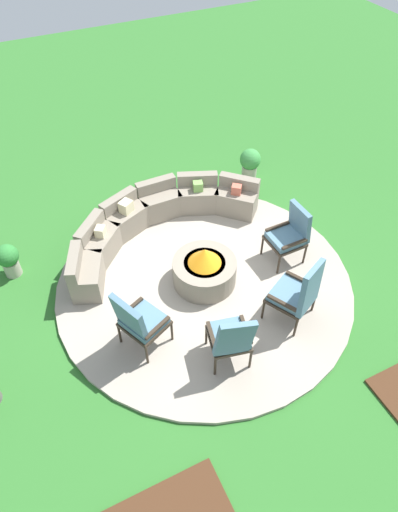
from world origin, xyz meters
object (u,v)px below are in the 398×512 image
object	(u,v)px
lounge_chair_back_right	(291,233)
potted_plant_1	(8,259)
lounge_chair_front_left	(139,321)
lounge_chair_back_left	(299,293)
curved_stone_bench	(154,220)
potted_plant_0	(250,163)
lounge_chair_front_right	(231,338)
fire_pit	(204,269)

from	to	relation	value
lounge_chair_back_right	potted_plant_1	world-z (taller)	lounge_chair_back_right
lounge_chair_back_right	potted_plant_1	distance (m)	4.58
lounge_chair_front_left	lounge_chair_back_left	size ratio (longest dim) A/B	0.97
curved_stone_bench	potted_plant_0	distance (m)	2.46
lounge_chair_back_right	potted_plant_0	size ratio (longest dim) A/B	1.46
lounge_chair_back_left	potted_plant_0	size ratio (longest dim) A/B	1.65
curved_stone_bench	lounge_chair_front_left	world-z (taller)	lounge_chair_front_left
lounge_chair_front_left	lounge_chair_front_right	distance (m)	1.26
curved_stone_bench	potted_plant_1	distance (m)	2.47
curved_stone_bench	lounge_chair_front_left	xyz separation A→B (m)	(-1.05, -2.13, 0.28)
curved_stone_bench	lounge_chair_front_right	xyz separation A→B (m)	(-0.05, -2.89, 0.26)
curved_stone_bench	lounge_chair_back_right	xyz separation A→B (m)	(1.79, -1.55, 0.26)
lounge_chair_back_left	lounge_chair_back_right	xyz separation A→B (m)	(0.62, 1.12, -0.03)
potted_plant_0	lounge_chair_back_left	bearing A→B (deg)	-109.41
curved_stone_bench	potted_plant_0	world-z (taller)	curved_stone_bench
potted_plant_1	lounge_chair_front_right	bearing A→B (deg)	-51.43
lounge_chair_front_right	fire_pit	bearing A→B (deg)	89.74
lounge_chair_front_right	potted_plant_1	world-z (taller)	lounge_chair_front_right
lounge_chair_front_left	potted_plant_0	xyz separation A→B (m)	(3.40, 2.83, -0.23)
lounge_chair_front_right	lounge_chair_back_right	distance (m)	2.28
lounge_chair_front_left	potted_plant_0	size ratio (longest dim) A/B	1.61
lounge_chair_front_left	lounge_chair_back_right	xyz separation A→B (m)	(2.83, 0.59, -0.03)
curved_stone_bench	lounge_chair_front_left	distance (m)	2.39
lounge_chair_front_left	potted_plant_1	distance (m)	2.69
lounge_chair_back_right	potted_plant_1	bearing A→B (deg)	67.20
lounge_chair_back_right	lounge_chair_front_left	bearing A→B (deg)	100.45
curved_stone_bench	lounge_chair_back_left	bearing A→B (deg)	-66.25
fire_pit	lounge_chair_front_left	size ratio (longest dim) A/B	0.89
curved_stone_bench	potted_plant_1	size ratio (longest dim) A/B	6.18
curved_stone_bench	potted_plant_0	xyz separation A→B (m)	(2.36, 0.70, 0.05)
lounge_chair_front_right	lounge_chair_back_left	size ratio (longest dim) A/B	0.91
lounge_chair_front_right	potted_plant_1	bearing A→B (deg)	141.31
fire_pit	lounge_chair_front_left	bearing A→B (deg)	-152.39
curved_stone_bench	potted_plant_1	xyz separation A→B (m)	(-2.46, 0.14, -0.00)
potted_plant_1	fire_pit	bearing A→B (deg)	-29.65
curved_stone_bench	lounge_chair_back_right	bearing A→B (deg)	-40.85
lounge_chair_back_left	lounge_chair_front_left	bearing A→B (deg)	138.68
fire_pit	lounge_chair_front_right	distance (m)	1.53
fire_pit	lounge_chair_back_right	distance (m)	1.53
fire_pit	lounge_chair_back_right	world-z (taller)	lounge_chair_back_right
lounge_chair_front_left	potted_plant_0	bearing A→B (deg)	105.38
lounge_chair_back_right	potted_plant_0	distance (m)	2.33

